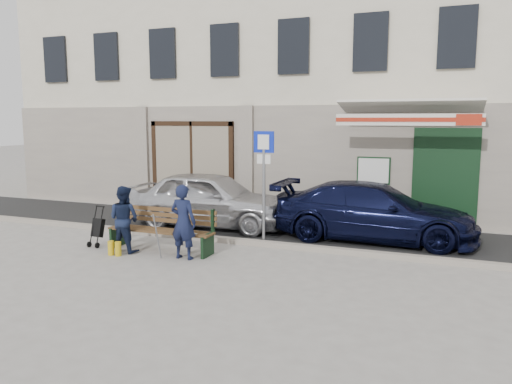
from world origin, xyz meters
The scene contains 11 objects.
ground centered at (0.00, 0.00, 0.00)m, with size 80.00×80.00×0.00m, color #9E9991.
asphalt_lane centered at (0.00, 3.10, 0.01)m, with size 60.00×3.20×0.01m, color #282828.
curb centered at (0.00, 1.50, 0.06)m, with size 60.00×0.18×0.12m, color #9E9384.
building centered at (0.01, 8.45, 4.97)m, with size 20.00×8.27×10.00m.
car_silver centered at (-1.60, 2.91, 0.74)m, with size 1.75×4.34×1.48m, color silver.
car_navy centered at (2.60, 3.00, 0.68)m, with size 1.89×4.65×1.35m, color black.
parking_sign centered at (0.36, 1.67, 1.70)m, with size 0.47×0.08×2.55m.
bench centered at (-1.53, 0.32, 0.46)m, with size 2.40×1.17×0.98m.
man centered at (-0.73, -0.02, 0.76)m, with size 0.56×0.37×1.53m, color #141A37.
woman centered at (-2.18, 0.00, 0.71)m, with size 0.69×0.54×1.42m, color #131C36.
stroller centered at (-3.03, 0.17, 0.39)m, with size 0.27×0.38×0.89m.
Camera 1 is at (4.24, -8.65, 2.81)m, focal length 35.00 mm.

